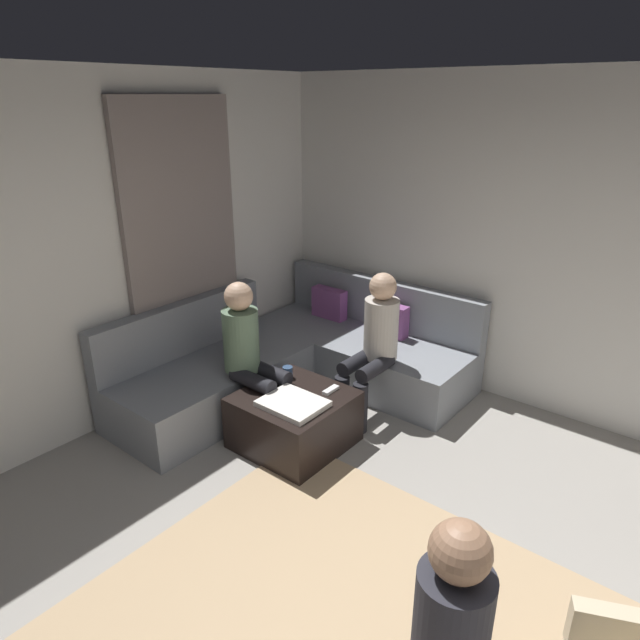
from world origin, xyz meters
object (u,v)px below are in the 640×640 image
at_px(ottoman, 294,419).
at_px(person_on_couch_back, 374,340).
at_px(person_on_couch_side, 250,352).
at_px(sectional_couch, 298,359).
at_px(coffee_mug, 288,372).
at_px(game_remote, 331,390).

xyz_separation_m(ottoman, person_on_couch_back, (0.20, 0.76, 0.45)).
distance_m(ottoman, person_on_couch_side, 0.61).
distance_m(sectional_couch, ottoman, 0.91).
distance_m(ottoman, person_on_couch_back, 0.91).
height_order(coffee_mug, person_on_couch_back, person_on_couch_back).
bearing_deg(game_remote, ottoman, -129.29).
height_order(person_on_couch_back, person_on_couch_side, same).
bearing_deg(sectional_couch, person_on_couch_back, 4.11).
distance_m(coffee_mug, person_on_couch_side, 0.34).
height_order(ottoman, person_on_couch_side, person_on_couch_side).
bearing_deg(game_remote, coffee_mug, -174.29).
relative_size(sectional_couch, game_remote, 17.00).
bearing_deg(person_on_couch_back, ottoman, 75.40).
bearing_deg(person_on_couch_side, person_on_couch_back, 141.63).
bearing_deg(coffee_mug, sectional_couch, 123.45).
distance_m(person_on_couch_back, person_on_couch_side, 1.00).
distance_m(sectional_couch, coffee_mug, 0.66).
xyz_separation_m(sectional_couch, coffee_mug, (0.35, -0.53, 0.19)).
xyz_separation_m(sectional_couch, game_remote, (0.75, -0.49, 0.15)).
bearing_deg(game_remote, person_on_couch_side, -158.25).
bearing_deg(person_on_couch_side, game_remote, 111.75).
bearing_deg(ottoman, sectional_couch, 128.79).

